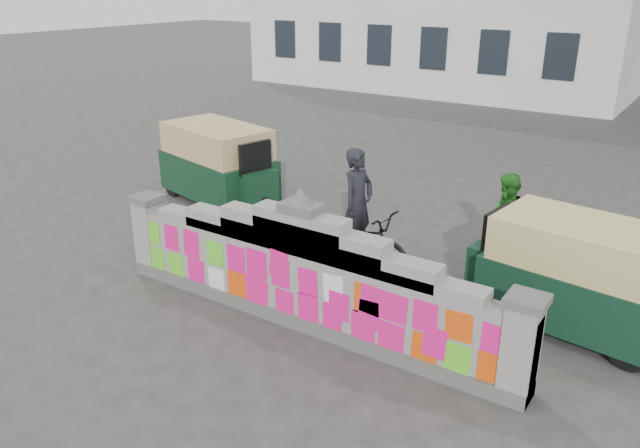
% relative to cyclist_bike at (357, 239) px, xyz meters
% --- Properties ---
extents(ground, '(100.00, 100.00, 0.00)m').
position_rel_cyclist_bike_xyz_m(ground, '(0.29, -1.97, -0.54)').
color(ground, '#383533').
rests_on(ground, ground).
extents(parapet_wall, '(6.48, 0.44, 2.01)m').
position_rel_cyclist_bike_xyz_m(parapet_wall, '(0.29, -1.98, 0.21)').
color(parapet_wall, '#4C4C49').
rests_on(parapet_wall, ground).
extents(cyclist_bike, '(2.10, 0.91, 1.07)m').
position_rel_cyclist_bike_xyz_m(cyclist_bike, '(0.00, 0.00, 0.00)').
color(cyclist_bike, black).
rests_on(cyclist_bike, ground).
extents(cyclist_rider, '(0.50, 0.70, 1.81)m').
position_rel_cyclist_bike_xyz_m(cyclist_rider, '(-0.00, 0.00, 0.37)').
color(cyclist_rider, black).
rests_on(cyclist_rider, ground).
extents(pedestrian, '(0.94, 0.98, 1.59)m').
position_rel_cyclist_bike_xyz_m(pedestrian, '(1.97, 1.51, 0.26)').
color(pedestrian, '#297D22').
rests_on(pedestrian, ground).
extents(rickshaw_left, '(3.09, 1.94, 1.66)m').
position_rel_cyclist_bike_xyz_m(rickshaw_left, '(-4.18, 1.28, 0.33)').
color(rickshaw_left, '#11341E').
rests_on(rickshaw_left, ground).
extents(rickshaw_right, '(2.87, 1.59, 1.55)m').
position_rel_cyclist_bike_xyz_m(rickshaw_right, '(3.39, 0.05, 0.27)').
color(rickshaw_right, '#103121').
rests_on(rickshaw_right, ground).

